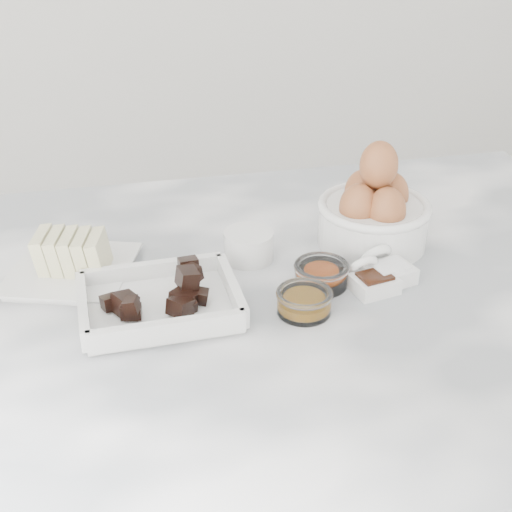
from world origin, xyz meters
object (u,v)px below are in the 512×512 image
(egg_bowl, at_px, (374,211))
(vanilla_spoon, at_px, (371,279))
(sugar_ramekin, at_px, (249,244))
(chocolate_dish, at_px, (159,298))
(honey_bowl, at_px, (304,301))
(zest_bowl, at_px, (321,274))
(salt_spoon, at_px, (385,269))
(butter_plate, at_px, (68,261))

(egg_bowl, bearing_deg, vanilla_spoon, -110.55)
(sugar_ramekin, xyz_separation_m, vanilla_spoon, (0.14, -0.11, -0.01))
(chocolate_dish, bearing_deg, honey_bowl, -11.92)
(zest_bowl, relative_size, salt_spoon, 0.86)
(honey_bowl, relative_size, vanilla_spoon, 0.92)
(chocolate_dish, bearing_deg, butter_plate, 134.68)
(chocolate_dish, relative_size, salt_spoon, 2.34)
(vanilla_spoon, bearing_deg, salt_spoon, 34.60)
(butter_plate, bearing_deg, sugar_ramekin, -0.81)
(egg_bowl, distance_m, zest_bowl, 0.15)
(honey_bowl, bearing_deg, sugar_ramekin, 105.25)
(butter_plate, bearing_deg, vanilla_spoon, -16.40)
(chocolate_dish, xyz_separation_m, vanilla_spoon, (0.28, -0.00, -0.01))
(zest_bowl, bearing_deg, sugar_ramekin, 131.58)
(vanilla_spoon, bearing_deg, sugar_ramekin, 141.90)
(egg_bowl, bearing_deg, zest_bowl, -137.72)
(egg_bowl, distance_m, vanilla_spoon, 0.13)
(sugar_ramekin, relative_size, zest_bowl, 0.94)
(chocolate_dish, relative_size, vanilla_spoon, 2.61)
(vanilla_spoon, bearing_deg, honey_bowl, -160.94)
(honey_bowl, relative_size, salt_spoon, 0.83)
(egg_bowl, bearing_deg, sugar_ramekin, -177.61)
(sugar_ramekin, distance_m, zest_bowl, 0.12)
(honey_bowl, bearing_deg, chocolate_dish, 168.08)
(honey_bowl, distance_m, zest_bowl, 0.07)
(zest_bowl, bearing_deg, salt_spoon, -2.13)
(chocolate_dish, distance_m, butter_plate, 0.16)
(sugar_ramekin, relative_size, vanilla_spoon, 0.90)
(sugar_ramekin, bearing_deg, honey_bowl, -74.75)
(butter_plate, distance_m, salt_spoon, 0.44)
(butter_plate, relative_size, sugar_ramekin, 2.83)
(butter_plate, relative_size, egg_bowl, 1.21)
(honey_bowl, relative_size, zest_bowl, 0.97)
(sugar_ramekin, bearing_deg, zest_bowl, -48.42)
(egg_bowl, height_order, zest_bowl, egg_bowl)
(butter_plate, bearing_deg, honey_bowl, -27.52)
(chocolate_dish, distance_m, zest_bowl, 0.22)
(egg_bowl, relative_size, honey_bowl, 2.29)
(sugar_ramekin, xyz_separation_m, honey_bowl, (0.04, -0.15, -0.01))
(honey_bowl, distance_m, salt_spoon, 0.14)
(butter_plate, distance_m, honey_bowl, 0.33)
(zest_bowl, distance_m, salt_spoon, 0.09)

